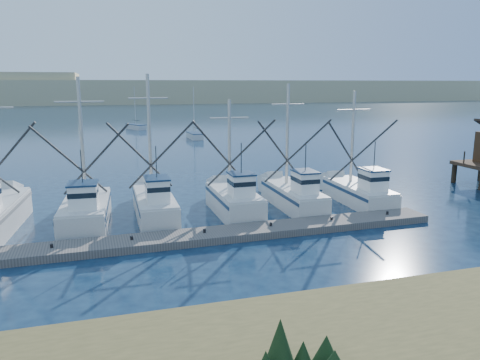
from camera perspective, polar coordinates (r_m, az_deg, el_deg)
name	(u,v)px	position (r m, az deg, el deg)	size (l,w,h in m)	color
ground	(354,267)	(23.41, 13.74, -10.31)	(500.00, 500.00, 0.00)	#0B1C33
floating_dock	(169,240)	(26.16, -8.64, -7.22)	(32.57, 2.17, 0.43)	#67605C
dune_ridge	(124,91)	(228.93, -13.97, 10.45)	(360.00, 60.00, 10.00)	tan
trawler_fleet	(147,206)	(30.46, -11.28, -3.12)	(32.00, 8.15, 9.25)	silver
sailboat_near	(195,136)	(75.04, -5.55, 5.42)	(1.82, 5.23, 8.10)	silver
sailboat_far	(136,127)	(92.22, -12.58, 6.36)	(3.62, 5.35, 8.10)	silver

